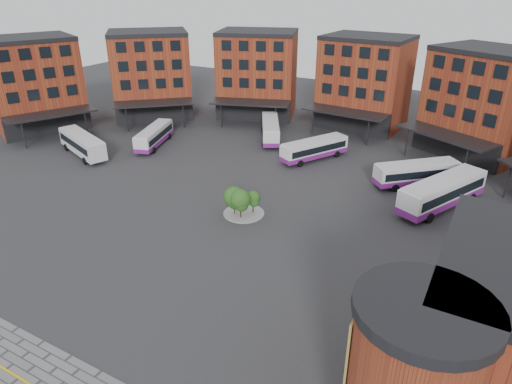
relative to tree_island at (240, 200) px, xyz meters
The scene contains 9 objects.
ground 11.71m from the tree_island, 99.35° to the right, with size 160.00×160.00×0.00m, color #28282B.
main_building 28.16m from the tree_island, 103.92° to the left, with size 94.14×42.48×14.60m.
tree_island is the anchor object (origin of this frame).
bus_a 29.00m from the tree_island, behind, with size 11.04×6.13×3.07m.
bus_b 25.80m from the tree_island, 150.47° to the left, with size 5.24×10.09×2.78m.
bus_c 25.10m from the tree_island, 110.04° to the left, with size 7.30×10.50×3.00m.
bus_d 19.04m from the tree_island, 88.28° to the left, with size 6.90×10.03×2.86m.
bus_e 22.51m from the tree_island, 49.45° to the left, with size 9.30×8.82×2.94m.
bus_f 22.07m from the tree_island, 34.04° to the left, with size 7.74×12.29×3.45m.
Camera 1 is at (24.07, -25.07, 23.35)m, focal length 32.00 mm.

